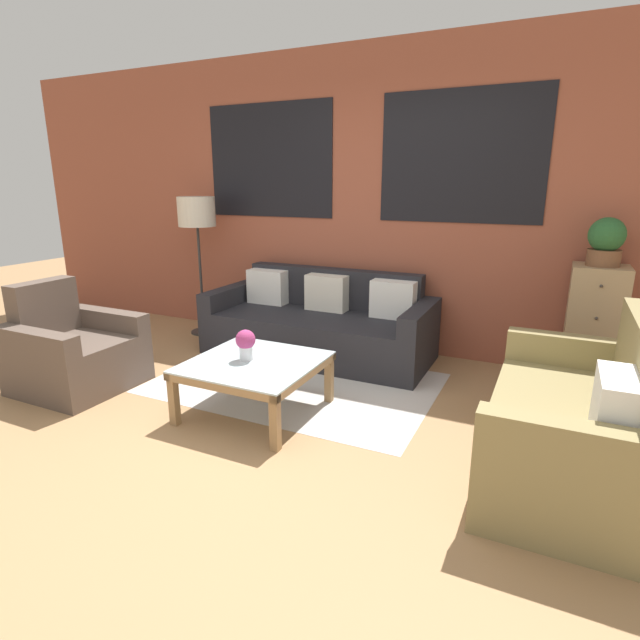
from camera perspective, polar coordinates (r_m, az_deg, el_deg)
The scene contains 11 objects.
ground_plane at distance 3.22m, azimuth -12.80°, elevation -14.66°, with size 16.00×16.00×0.00m, color #9E754C.
wall_back_brick at distance 4.92m, azimuth 4.34°, elevation 13.27°, with size 8.40×0.09×2.80m.
rug at distance 4.14m, azimuth -2.83°, elevation -7.18°, with size 2.23×1.48×0.00m.
couch_dark at distance 4.73m, azimuth 0.01°, elevation -0.60°, with size 2.10×0.88×0.78m.
settee_vintage at distance 3.12m, azimuth 27.36°, elevation -10.68°, with size 0.80×1.51×0.92m.
armchair_corner at distance 4.44m, azimuth -26.27°, elevation -3.44°, with size 0.80×0.81×0.84m.
coffee_table at distance 3.54m, azimuth -7.48°, elevation -5.55°, with size 0.86×0.86×0.39m.
floor_lamp at distance 5.41m, azimuth -13.89°, elevation 11.34°, with size 0.38×0.38×1.45m.
drawer_cabinet at distance 4.47m, azimuth 28.73°, elevation -0.77°, with size 0.40×0.39×0.98m.
potted_plant at distance 4.35m, azimuth 29.88°, elevation 7.80°, with size 0.26×0.26×0.36m.
flower_vase at distance 3.51m, azimuth -8.50°, elevation -2.60°, with size 0.14×0.14×0.22m.
Camera 1 is at (1.79, -2.14, 1.60)m, focal length 28.00 mm.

